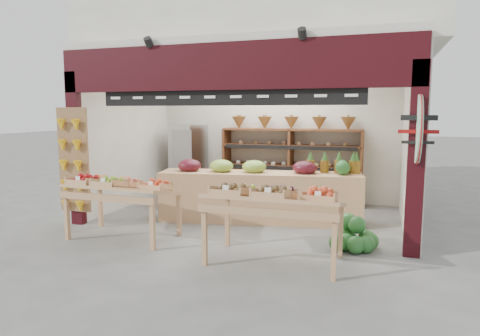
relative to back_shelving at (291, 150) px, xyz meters
name	(u,v)px	position (x,y,z in m)	size (l,w,h in m)	color
ground	(244,222)	(-0.44, -1.95, -1.16)	(60.00, 60.00, 0.00)	slate
shop_structure	(269,16)	(-0.44, -0.34, 2.76)	(6.36, 5.12, 5.40)	white
banana_board	(72,162)	(-3.17, -3.13, -0.04)	(0.60, 0.15, 1.80)	olive
gift_sign	(418,129)	(2.31, -3.10, 0.59)	(0.04, 0.93, 0.92)	#B8E8C8
back_shelving	(291,150)	(0.00, 0.00, 0.00)	(3.03, 0.50, 1.87)	brown
refrigerator	(189,161)	(-2.36, -0.19, -0.32)	(0.65, 0.65, 1.68)	#A8AAAF
cardboard_stack	(178,196)	(-2.07, -1.33, -0.90)	(1.01, 0.74, 0.71)	beige
mid_counter	(259,195)	(-0.20, -1.83, -0.67)	(3.65, 1.31, 1.12)	tan
display_table_left	(118,186)	(-2.05, -3.45, -0.35)	(1.66, 0.95, 1.04)	tan
display_table_right	(270,197)	(0.50, -3.75, -0.29)	(1.76, 0.98, 1.10)	tan
watermelon_pile	(354,237)	(1.54, -2.94, -0.98)	(0.68, 0.64, 0.49)	#1A501E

